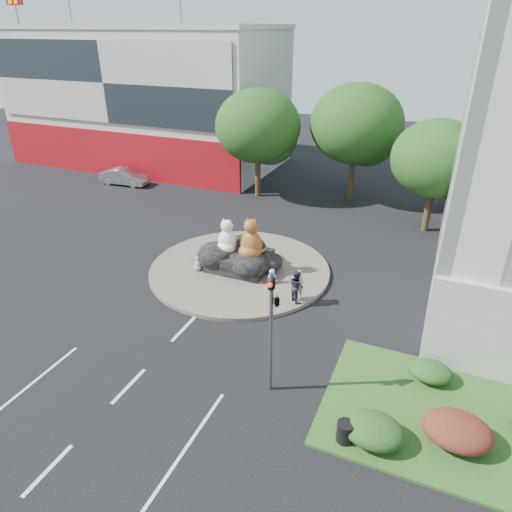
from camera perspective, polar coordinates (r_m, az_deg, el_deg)
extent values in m
plane|color=black|center=(18.71, -15.62, -15.41)|extent=(120.00, 120.00, 0.00)
cylinder|color=brown|center=(25.55, -2.05, -1.63)|extent=(10.00, 10.00, 0.20)
cube|color=beige|center=(47.64, -13.26, 18.64)|extent=(25.00, 12.00, 12.00)
cube|color=maroon|center=(43.70, -17.34, 12.08)|extent=(25.00, 0.30, 4.00)
cube|color=#B2AD9E|center=(42.65, -18.54, 19.84)|extent=(24.00, 0.15, 6.50)
cube|color=beige|center=(47.23, -14.13, 26.07)|extent=(25.20, 12.20, 0.40)
cylinder|color=#595B60|center=(52.36, -22.40, 27.46)|extent=(0.10, 0.10, 4.00)
cube|color=#224918|center=(18.18, 25.26, -18.64)|extent=(10.00, 6.00, 0.12)
cylinder|color=#382314|center=(36.56, 0.23, 10.32)|extent=(0.44, 0.44, 3.74)
ellipsoid|color=#1A3E13|center=(35.69, 0.24, 15.96)|extent=(6.46, 6.46, 5.49)
sphere|color=#1A3E13|center=(36.01, 1.77, 14.67)|extent=(4.25, 4.25, 4.25)
sphere|color=#1A3E13|center=(35.81, -1.02, 15.02)|extent=(3.74, 3.74, 3.74)
cylinder|color=#382314|center=(36.39, 11.86, 9.86)|extent=(0.44, 0.44, 3.96)
ellipsoid|color=#1A3E13|center=(35.49, 12.46, 15.83)|extent=(6.84, 6.84, 5.81)
sphere|color=#1A3E13|center=(36.01, 13.76, 14.39)|extent=(4.50, 4.50, 4.50)
sphere|color=#1A3E13|center=(35.46, 11.11, 14.91)|extent=(3.96, 3.96, 3.96)
cylinder|color=#382314|center=(32.08, 20.74, 5.74)|extent=(0.44, 0.44, 3.30)
ellipsoid|color=#1A3E13|center=(31.16, 21.71, 11.26)|extent=(5.70, 5.70, 4.84)
sphere|color=#1A3E13|center=(31.82, 22.97, 9.91)|extent=(3.75, 3.75, 3.75)
sphere|color=#1A3E13|center=(31.02, 20.21, 10.43)|extent=(3.30, 3.30, 3.30)
ellipsoid|color=#1A3E13|center=(16.26, 14.46, -20.34)|extent=(2.00, 1.60, 0.90)
ellipsoid|color=#4E1415|center=(17.02, 23.87, -19.36)|extent=(2.20, 1.76, 0.99)
ellipsoid|color=#1A3E13|center=(19.15, 21.02, -13.35)|extent=(1.60, 1.28, 0.72)
cylinder|color=#595B60|center=(16.37, 1.87, -9.85)|extent=(0.14, 0.14, 5.00)
imported|color=black|center=(15.41, 1.96, -4.78)|extent=(0.21, 0.26, 1.30)
imported|color=black|center=(15.46, 2.64, -5.56)|extent=(0.26, 1.24, 0.50)
sphere|color=red|center=(15.04, 1.74, -3.65)|extent=(0.18, 0.18, 0.18)
cube|color=silver|center=(18.82, 27.02, 10.53)|extent=(0.50, 0.22, 0.12)
imported|color=pink|center=(22.39, 5.29, -3.55)|extent=(0.69, 0.64, 1.58)
imported|color=#212229|center=(22.17, 5.09, -3.76)|extent=(1.02, 1.00, 1.65)
imported|color=#A3A6AB|center=(41.24, -16.11, 9.50)|extent=(4.31, 1.80, 1.38)
cylinder|color=black|center=(16.15, 11.09, -20.74)|extent=(0.65, 0.65, 0.73)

